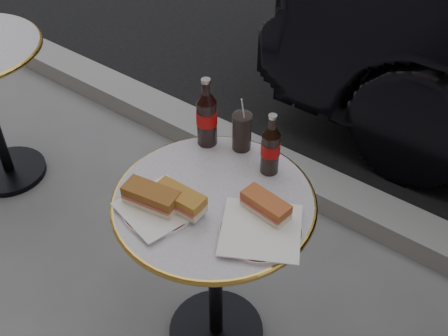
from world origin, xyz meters
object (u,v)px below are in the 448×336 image
Objects in this scene: cola_bottle_left at (207,112)px; cola_bottle_right at (271,144)px; plate_right at (261,232)px; cola_glass at (242,132)px; bistro_table at (215,274)px; plate_left at (158,209)px.

cola_bottle_right is (0.24, 0.01, -0.02)m from cola_bottle_left.
plate_right is 0.39m from cola_glass.
bistro_table is 3.37× the size of cola_bottle_right.
plate_left is 1.60× the size of cola_glass.
plate_left is 0.86× the size of cola_bottle_left.
cola_bottle_left is 1.15× the size of cola_bottle_right.
bistro_table is 3.44× the size of plate_left.
cola_bottle_left is at bearing -156.94° from cola_glass.
cola_bottle_right is 1.63× the size of cola_glass.
cola_bottle_right is at bearing -16.49° from cola_glass.
cola_bottle_left reaches higher than cola_bottle_right.
cola_glass is at bearing 23.06° from cola_bottle_left.
cola_bottle_left is at bearing 132.44° from bistro_table.
plate_right reaches higher than bistro_table.
bistro_table is 2.94× the size of cola_bottle_left.
cola_bottle_right is (0.16, 0.34, 0.10)m from plate_left.
cola_bottle_right is 0.15m from cola_glass.
plate_right reaches higher than plate_left.
cola_bottle_right reaches higher than plate_right.
plate_right is at bearing -8.96° from bistro_table.
bistro_table is 0.56m from cola_bottle_left.
bistro_table is 0.41m from plate_left.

